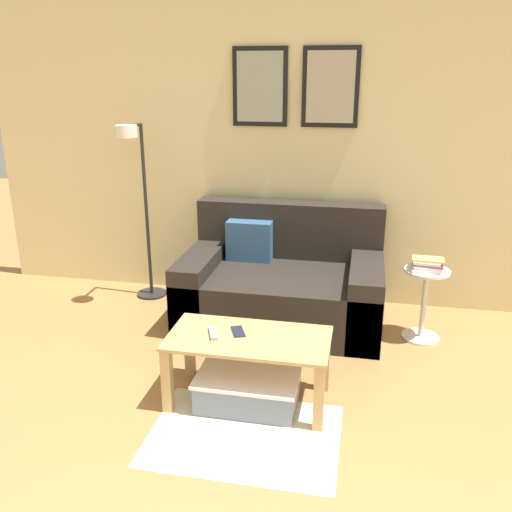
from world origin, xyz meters
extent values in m
cube|color=beige|center=(0.00, 3.55, 1.27)|extent=(5.60, 0.06, 2.55)
cube|color=black|center=(-0.45, 3.50, 1.75)|extent=(0.43, 0.02, 0.60)
cube|color=#939E8E|center=(-0.45, 3.49, 1.75)|extent=(0.36, 0.01, 0.53)
cube|color=black|center=(0.10, 3.50, 1.75)|extent=(0.43, 0.02, 0.60)
cube|color=#ADA38E|center=(0.10, 3.49, 1.75)|extent=(0.36, 0.01, 0.53)
cube|color=beige|center=(-0.14, 1.54, 0.00)|extent=(1.01, 0.73, 0.01)
cube|color=#28231E|center=(-0.17, 2.99, 0.21)|extent=(1.51, 0.97, 0.41)
cube|color=#28231E|center=(-0.17, 3.38, 0.64)|extent=(1.51, 0.20, 0.45)
cube|color=#28231E|center=(-0.80, 2.99, 0.27)|extent=(0.24, 0.97, 0.53)
cube|color=#28231E|center=(0.46, 2.99, 0.27)|extent=(0.24, 0.97, 0.53)
cube|color=#335684|center=(-0.47, 3.21, 0.57)|extent=(0.36, 0.14, 0.32)
cube|color=tan|center=(-0.19, 1.87, 0.40)|extent=(0.93, 0.48, 0.02)
cube|color=tan|center=(-0.62, 1.67, 0.20)|extent=(0.06, 0.06, 0.39)
cube|color=tan|center=(0.24, 1.67, 0.20)|extent=(0.06, 0.06, 0.39)
cube|color=tan|center=(-0.62, 2.08, 0.20)|extent=(0.06, 0.06, 0.39)
cube|color=tan|center=(0.24, 2.08, 0.20)|extent=(0.06, 0.06, 0.39)
cube|color=slate|center=(-0.19, 1.85, 0.09)|extent=(0.57, 0.40, 0.18)
cube|color=silver|center=(-0.19, 1.85, 0.19)|extent=(0.59, 0.43, 0.02)
cylinder|color=black|center=(-1.37, 3.28, 0.01)|extent=(0.26, 0.26, 0.02)
cylinder|color=black|center=(-1.37, 3.28, 0.74)|extent=(0.03, 0.03, 1.45)
cylinder|color=black|center=(-1.37, 3.15, 1.47)|extent=(0.02, 0.27, 0.02)
cylinder|color=white|center=(-1.37, 3.01, 1.44)|extent=(0.16, 0.16, 0.09)
cylinder|color=silver|center=(0.88, 2.91, 0.01)|extent=(0.27, 0.27, 0.01)
cylinder|color=silver|center=(0.88, 2.91, 0.27)|extent=(0.04, 0.04, 0.50)
cylinder|color=silver|center=(0.88, 2.91, 0.52)|extent=(0.32, 0.32, 0.02)
cube|color=silver|center=(0.87, 2.89, 0.54)|extent=(0.25, 0.19, 0.02)
cube|color=silver|center=(0.86, 2.88, 0.56)|extent=(0.20, 0.15, 0.02)
cube|color=#8C4C93|center=(0.87, 2.88, 0.58)|extent=(0.22, 0.16, 0.02)
cube|color=silver|center=(0.86, 2.90, 0.60)|extent=(0.20, 0.19, 0.02)
cube|color=#D8C666|center=(0.87, 2.89, 0.61)|extent=(0.22, 0.14, 0.02)
cube|color=#99999E|center=(-0.40, 1.86, 0.42)|extent=(0.09, 0.15, 0.02)
cube|color=#1E2338|center=(-0.26, 1.92, 0.42)|extent=(0.12, 0.15, 0.01)
camera|label=1|loc=(0.40, -0.85, 1.84)|focal=38.00mm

